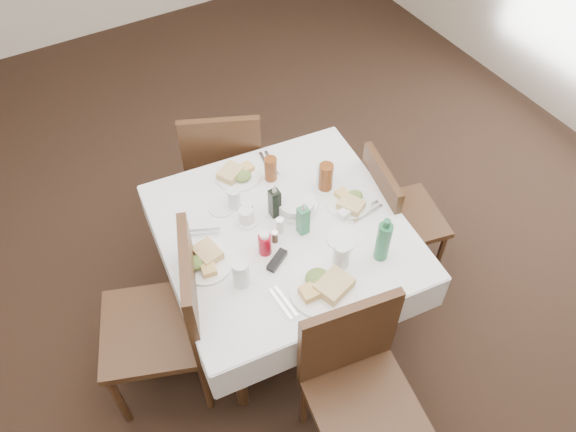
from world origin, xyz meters
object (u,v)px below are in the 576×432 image
object	(u,v)px
bread_basket	(296,204)
chair_north	(224,161)
chair_west	(171,316)
water_w	(241,273)
dining_table	(283,240)
green_bottle	(383,241)
water_s	(341,255)
chair_south	(356,378)
oil_cruet_dark	(275,202)
ketchup_bottle	(265,243)
oil_cruet_green	(303,219)
chair_east	(392,212)
water_e	(324,174)
coffee_mug	(246,216)
water_n	(234,199)

from	to	relation	value
bread_basket	chair_north	bearing A→B (deg)	96.51
chair_west	water_w	bearing A→B (deg)	-17.25
dining_table	green_bottle	xyz separation A→B (m)	(0.32, -0.38, 0.21)
dining_table	water_w	distance (m)	0.41
water_s	chair_south	bearing A→B (deg)	-113.44
chair_south	oil_cruet_dark	bearing A→B (deg)	84.97
chair_north	ketchup_bottle	distance (m)	0.94
oil_cruet_green	green_bottle	bearing A→B (deg)	-52.76
dining_table	chair_east	distance (m)	0.72
dining_table	water_s	size ratio (longest dim) A/B	9.14
chair_south	water_e	world-z (taller)	chair_south
coffee_mug	green_bottle	distance (m)	0.69
chair_south	ketchup_bottle	bearing A→B (deg)	96.87
water_n	ketchup_bottle	bearing A→B (deg)	-90.88
chair_south	water_e	xyz separation A→B (m)	(0.41, 0.93, 0.27)
water_w	oil_cruet_green	xyz separation A→B (m)	(0.40, 0.12, 0.02)
chair_north	chair_south	xyz separation A→B (m)	(-0.10, -1.56, 0.01)
dining_table	chair_west	xyz separation A→B (m)	(-0.66, -0.08, -0.08)
oil_cruet_dark	green_bottle	distance (m)	0.57
water_e	water_w	size ratio (longest dim) A/B	0.92
chair_east	green_bottle	bearing A→B (deg)	-137.31
water_e	bread_basket	world-z (taller)	water_e
dining_table	bread_basket	bearing A→B (deg)	34.84
water_e	oil_cruet_dark	size ratio (longest dim) A/B	0.64
chair_east	bread_basket	bearing A→B (deg)	169.38
water_s	oil_cruet_dark	size ratio (longest dim) A/B	0.68
oil_cruet_green	water_e	bearing A→B (deg)	40.73
water_n	ketchup_bottle	distance (m)	0.33
water_w	coffee_mug	xyz separation A→B (m)	(0.19, 0.32, -0.03)
water_s	coffee_mug	size ratio (longest dim) A/B	1.22
dining_table	bread_basket	distance (m)	0.19
water_n	coffee_mug	bearing A→B (deg)	-86.64
chair_north	bread_basket	distance (m)	0.76
ketchup_bottle	green_bottle	world-z (taller)	green_bottle
chair_north	green_bottle	distance (m)	1.25
chair_west	oil_cruet_dark	world-z (taller)	chair_west
coffee_mug	water_n	bearing A→B (deg)	93.36
chair_south	ketchup_bottle	xyz separation A→B (m)	(-0.08, 0.68, 0.27)
water_n	coffee_mug	world-z (taller)	water_n
chair_north	water_n	bearing A→B (deg)	-108.21
coffee_mug	green_bottle	world-z (taller)	green_bottle
dining_table	chair_north	distance (m)	0.81
oil_cruet_dark	oil_cruet_green	xyz separation A→B (m)	(0.06, -0.17, -0.00)
oil_cruet_green	water_s	bearing A→B (deg)	-79.40
dining_table	ketchup_bottle	size ratio (longest dim) A/B	9.52
chair_north	bread_basket	world-z (taller)	chair_north
dining_table	coffee_mug	bearing A→B (deg)	135.11
chair_south	oil_cruet_dark	xyz separation A→B (m)	(0.08, 0.87, 0.30)
green_bottle	water_n	bearing A→B (deg)	125.99
chair_west	water_e	size ratio (longest dim) A/B	7.67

